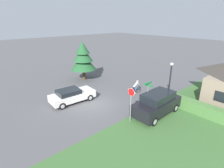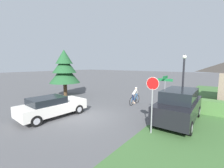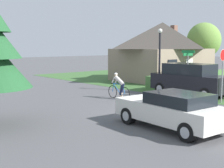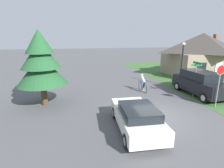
{
  "view_description": "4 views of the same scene",
  "coord_description": "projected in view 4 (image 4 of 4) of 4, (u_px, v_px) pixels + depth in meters",
  "views": [
    {
      "loc": [
        12.59,
        -8.84,
        7.77
      ],
      "look_at": [
        -0.86,
        3.17,
        1.08
      ],
      "focal_mm": 28.0,
      "sensor_mm": 36.0,
      "label": 1
    },
    {
      "loc": [
        7.23,
        -6.65,
        3.5
      ],
      "look_at": [
        -1.23,
        4.62,
        1.67
      ],
      "focal_mm": 24.0,
      "sensor_mm": 36.0,
      "label": 2
    },
    {
      "loc": [
        -10.87,
        -8.49,
        3.08
      ],
      "look_at": [
        -0.85,
        3.32,
        1.17
      ],
      "focal_mm": 50.0,
      "sensor_mm": 36.0,
      "label": 3
    },
    {
      "loc": [
        -4.81,
        -8.88,
        4.57
      ],
      "look_at": [
        -2.05,
        3.45,
        1.22
      ],
      "focal_mm": 28.0,
      "sensor_mm": 36.0,
      "label": 4
    }
  ],
  "objects": [
    {
      "name": "sedan_left_lane",
      "position": [
        137.0,
        117.0,
        8.77
      ],
      "size": [
        2.11,
        4.45,
        1.39
      ],
      "rotation": [
        0.0,
        0.0,
        1.51
      ],
      "color": "silver",
      "rests_on": "ground"
    },
    {
      "name": "conifer_tall_near",
      "position": [
        41.0,
        62.0,
        11.57
      ],
      "size": [
        3.3,
        3.3,
        5.13
      ],
      "color": "#4C3823",
      "rests_on": "ground"
    },
    {
      "name": "stop_sign",
      "position": [
        220.0,
        79.0,
        11.36
      ],
      "size": [
        0.64,
        0.07,
        2.89
      ],
      "rotation": [
        0.0,
        0.0,
        3.17
      ],
      "color": "gray",
      "rests_on": "ground"
    },
    {
      "name": "street_name_sign",
      "position": [
        196.0,
        73.0,
        13.43
      ],
      "size": [
        0.9,
        0.9,
        2.81
      ],
      "color": "gray",
      "rests_on": "ground"
    },
    {
      "name": "cyclist",
      "position": [
        143.0,
        83.0,
        15.24
      ],
      "size": [
        0.44,
        1.84,
        1.53
      ],
      "rotation": [
        0.0,
        0.0,
        1.58
      ],
      "color": "black",
      "rests_on": "ground"
    },
    {
      "name": "cottage_house",
      "position": [
        201.0,
        54.0,
        21.73
      ],
      "size": [
        8.52,
        6.36,
        5.15
      ],
      "rotation": [
        0.0,
        0.0,
        0.0
      ],
      "color": "gray",
      "rests_on": "ground"
    },
    {
      "name": "hedge_row",
      "position": [
        221.0,
        79.0,
        18.03
      ],
      "size": [
        10.64,
        0.9,
        1.0
      ],
      "primitive_type": "cube",
      "color": "#4C7A3D",
      "rests_on": "ground"
    },
    {
      "name": "ground_plane",
      "position": [
        157.0,
        116.0,
        10.56
      ],
      "size": [
        140.0,
        140.0,
        0.0
      ],
      "primitive_type": "plane",
      "color": "#515154"
    },
    {
      "name": "street_lamp",
      "position": [
        182.0,
        60.0,
        15.82
      ],
      "size": [
        0.29,
        0.29,
        4.25
      ],
      "color": "black",
      "rests_on": "ground"
    },
    {
      "name": "parked_suv_right",
      "position": [
        200.0,
        83.0,
        14.19
      ],
      "size": [
        2.08,
        4.81,
        1.99
      ],
      "rotation": [
        0.0,
        0.0,
        1.59
      ],
      "color": "black",
      "rests_on": "ground"
    }
  ]
}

